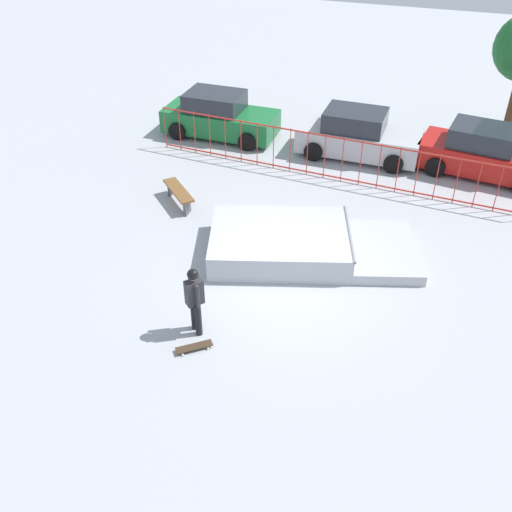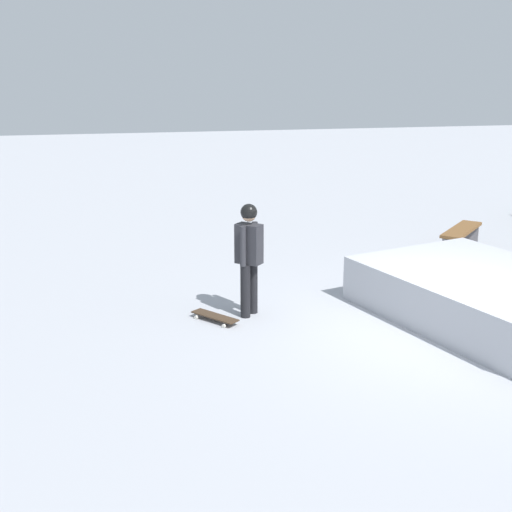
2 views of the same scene
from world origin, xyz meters
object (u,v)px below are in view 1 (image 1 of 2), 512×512
object	(u,v)px
skate_ramp	(298,244)
parked_car_red	(484,153)
parked_car_silver	(358,136)
skateboard	(194,347)
parked_car_green	(219,116)
park_bench	(179,193)
skater	(195,296)

from	to	relation	value
skate_ramp	parked_car_red	size ratio (longest dim) A/B	1.37
parked_car_silver	parked_car_red	bearing A→B (deg)	1.03
skateboard	parked_car_green	bearing A→B (deg)	-109.66
parked_car_green	parked_car_red	bearing A→B (deg)	0.22
skateboard	parked_car_green	world-z (taller)	parked_car_green
skate_ramp	skateboard	bearing A→B (deg)	-122.74
skateboard	park_bench	xyz separation A→B (m)	(-2.89, 5.51, 0.28)
skater	parked_car_silver	xyz separation A→B (m)	(1.72, 9.88, -0.28)
parked_car_silver	parked_car_green	bearing A→B (deg)	-179.34
skate_ramp	skater	bearing A→B (deg)	-127.48
skater	skateboard	xyz separation A→B (m)	(0.17, -0.56, -0.93)
skateboard	parked_car_red	bearing A→B (deg)	-156.82
skater	skate_ramp	bearing A→B (deg)	-158.72
skateboard	parked_car_silver	distance (m)	10.57
skate_ramp	skateboard	world-z (taller)	skate_ramp
skate_ramp	parked_car_silver	xyz separation A→B (m)	(0.37, 6.32, 0.41)
park_bench	parked_car_silver	bearing A→B (deg)	48.03
parked_car_red	parked_car_silver	bearing A→B (deg)	-171.81
parked_car_green	parked_car_silver	bearing A→B (deg)	0.06
skate_ramp	parked_car_silver	bearing A→B (deg)	69.84
parked_car_red	parked_car_green	bearing A→B (deg)	-172.02
parked_car_silver	skateboard	bearing A→B (deg)	-97.07
skater	parked_car_green	world-z (taller)	skater
skateboard	parked_car_green	xyz separation A→B (m)	(-3.55, 10.50, 0.65)
skate_ramp	parked_car_green	world-z (taller)	parked_car_green
skater	parked_car_silver	size ratio (longest dim) A/B	0.42
parked_car_green	skateboard	bearing A→B (deg)	-70.57
skater	parked_car_green	size ratio (longest dim) A/B	0.42
park_bench	parked_car_red	bearing A→B (deg)	29.88
skater	park_bench	bearing A→B (deg)	-109.26
skate_ramp	skater	distance (m)	3.87
parked_car_green	parked_car_silver	size ratio (longest dim) A/B	1.00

